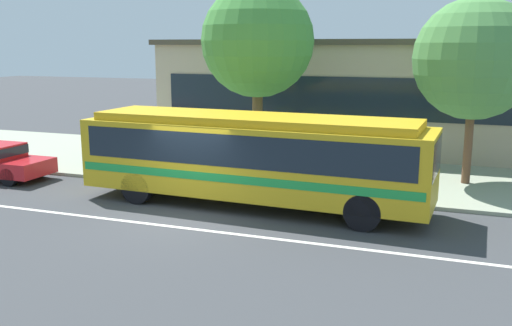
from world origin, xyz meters
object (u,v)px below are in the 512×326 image
(street_tree_near_stop, at_px, (258,41))
(street_tree_mid_block, at_px, (475,59))
(pedestrian_waiting_near_sign, at_px, (162,150))
(pedestrian_walking_along_curb, at_px, (334,158))
(transit_bus, at_px, (253,154))
(pedestrian_standing_by_tree, at_px, (337,157))

(street_tree_near_stop, height_order, street_tree_mid_block, street_tree_near_stop)
(pedestrian_waiting_near_sign, relative_size, pedestrian_walking_along_curb, 1.00)
(transit_bus, height_order, pedestrian_walking_along_curb, transit_bus)
(pedestrian_standing_by_tree, relative_size, street_tree_near_stop, 0.24)
(pedestrian_waiting_near_sign, height_order, street_tree_near_stop, street_tree_near_stop)
(street_tree_mid_block, bearing_deg, pedestrian_walking_along_curb, -151.35)
(pedestrian_standing_by_tree, xyz_separation_m, street_tree_near_stop, (-3.56, 2.03, 3.83))
(pedestrian_walking_along_curb, bearing_deg, street_tree_near_stop, 147.34)
(street_tree_near_stop, distance_m, street_tree_mid_block, 7.71)
(pedestrian_standing_by_tree, xyz_separation_m, street_tree_mid_block, (4.12, 2.04, 3.24))
(transit_bus, xyz_separation_m, street_tree_mid_block, (6.09, 4.83, 2.74))
(street_tree_near_stop, bearing_deg, pedestrian_waiting_near_sign, -131.32)
(transit_bus, xyz_separation_m, pedestrian_waiting_near_sign, (-4.18, 1.89, -0.49))
(pedestrian_walking_along_curb, distance_m, street_tree_near_stop, 5.68)
(transit_bus, distance_m, street_tree_mid_block, 8.24)
(pedestrian_waiting_near_sign, bearing_deg, pedestrian_walking_along_curb, 6.27)
(street_tree_mid_block, bearing_deg, pedestrian_standing_by_tree, -153.72)
(street_tree_near_stop, bearing_deg, pedestrian_standing_by_tree, -29.65)
(transit_bus, bearing_deg, pedestrian_walking_along_curb, 52.95)
(pedestrian_standing_by_tree, bearing_deg, street_tree_near_stop, 150.35)
(transit_bus, relative_size, street_tree_mid_block, 1.71)
(transit_bus, bearing_deg, street_tree_near_stop, 108.31)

